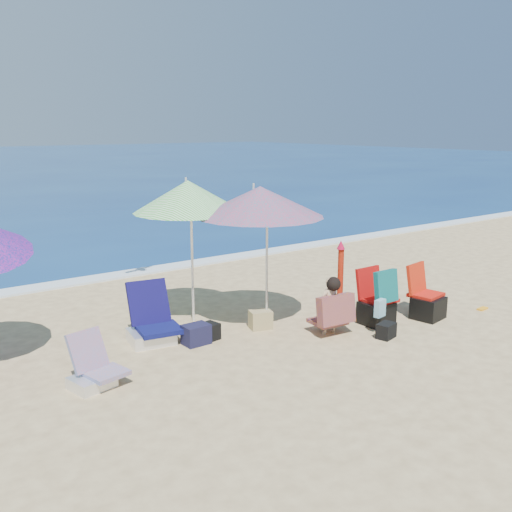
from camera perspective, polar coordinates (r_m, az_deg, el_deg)
ground at (r=8.32m, az=5.80°, el=-8.38°), size 120.00×120.00×0.00m
foam at (r=12.40m, az=-10.11°, el=-1.34°), size 120.00×0.50×0.04m
umbrella_turquoise at (r=8.50m, az=0.40°, el=5.34°), size 2.33×2.33×2.15m
umbrella_striped at (r=8.81m, az=-6.65°, el=5.81°), size 2.13×2.13×2.22m
furled_umbrella at (r=9.31m, az=8.26°, el=-1.81°), size 0.13×0.13×1.22m
chair_navy at (r=8.36m, az=-10.13°, el=-6.80°), size 0.74×0.85×0.82m
chair_rainbow at (r=7.17m, az=-15.60°, el=-10.92°), size 0.67×0.65×0.62m
camp_chair_left at (r=9.59m, az=16.32°, el=-4.36°), size 0.58×0.60×0.84m
camp_chair_right at (r=9.08m, az=11.79°, el=-4.61°), size 0.71×0.67×0.89m
person_center at (r=8.51m, az=7.41°, el=-4.94°), size 0.60×0.54×0.86m
bag_navy_a at (r=8.20m, az=-5.88°, el=-7.64°), size 0.37×0.27×0.28m
bag_black_a at (r=8.34m, az=-4.79°, el=-7.43°), size 0.36×0.29×0.24m
bag_tan at (r=8.76m, az=0.45°, el=-6.24°), size 0.37×0.31×0.28m
bag_navy_b at (r=10.38m, az=12.18°, el=-3.42°), size 0.41×0.31×0.30m
bag_black_b at (r=8.60m, az=12.62°, el=-7.14°), size 0.32×0.26×0.22m
orange_item at (r=10.37m, az=21.27°, el=-4.83°), size 0.22×0.11×0.03m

